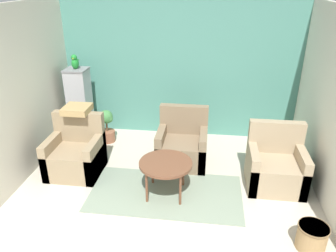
% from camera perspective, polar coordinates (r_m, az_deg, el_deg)
% --- Properties ---
extents(wall_back_accent, '(4.49, 0.06, 2.57)m').
position_cam_1_polar(wall_back_accent, '(6.22, 2.06, 9.72)').
color(wall_back_accent, '#4C897A').
rests_on(wall_back_accent, ground_plane).
extents(wall_left, '(0.06, 3.32, 2.57)m').
position_cam_1_polar(wall_left, '(5.36, -24.30, 5.03)').
color(wall_left, beige).
rests_on(wall_left, ground_plane).
extents(wall_right, '(0.06, 3.32, 2.57)m').
position_cam_1_polar(wall_right, '(4.87, 26.83, 2.70)').
color(wall_right, beige).
rests_on(wall_right, ground_plane).
extents(area_rug, '(2.19, 1.14, 0.01)m').
position_cam_1_polar(area_rug, '(4.88, -0.39, -11.59)').
color(area_rug, gray).
rests_on(area_rug, ground_plane).
extents(coffee_table, '(0.75, 0.75, 0.53)m').
position_cam_1_polar(coffee_table, '(4.61, -0.41, -6.84)').
color(coffee_table, brown).
rests_on(coffee_table, ground_plane).
extents(armchair_left, '(0.81, 0.73, 0.93)m').
position_cam_1_polar(armchair_left, '(5.42, -15.77, -4.87)').
color(armchair_left, '#8E7A5B').
rests_on(armchair_left, ground_plane).
extents(armchair_right, '(0.81, 0.73, 0.93)m').
position_cam_1_polar(armchair_right, '(5.16, 18.18, -6.83)').
color(armchair_right, '#9E896B').
rests_on(armchair_right, ground_plane).
extents(armchair_middle, '(0.81, 0.73, 0.93)m').
position_cam_1_polar(armchair_middle, '(5.48, 2.49, -3.53)').
color(armchair_middle, '#7A664C').
rests_on(armchair_middle, ground_plane).
extents(birdcage, '(0.45, 0.45, 1.37)m').
position_cam_1_polar(birdcage, '(6.42, -15.05, 3.57)').
color(birdcage, slate).
rests_on(birdcage, ground_plane).
extents(parrot, '(0.12, 0.22, 0.27)m').
position_cam_1_polar(parrot, '(6.19, -15.88, 10.66)').
color(parrot, '#1E842D').
rests_on(parrot, birdcage).
extents(potted_plant, '(0.29, 0.29, 0.63)m').
position_cam_1_polar(potted_plant, '(6.27, -10.64, 0.07)').
color(potted_plant, brown).
rests_on(potted_plant, ground_plane).
extents(wicker_basket, '(0.35, 0.35, 0.31)m').
position_cam_1_polar(wicker_basket, '(4.30, 23.77, -17.19)').
color(wicker_basket, '#A37F51').
rests_on(wicker_basket, ground_plane).
extents(throw_pillow, '(0.40, 0.40, 0.10)m').
position_cam_1_polar(throw_pillow, '(5.35, -15.57, 2.83)').
color(throw_pillow, tan).
rests_on(throw_pillow, armchair_left).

